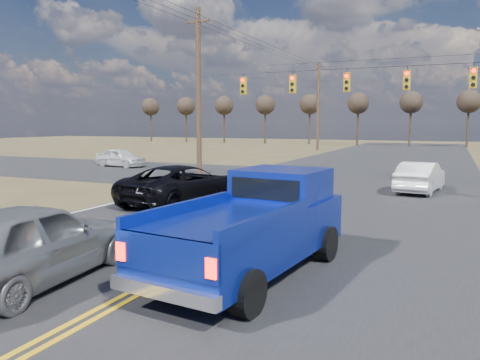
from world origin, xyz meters
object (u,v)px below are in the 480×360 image
at_px(pickup_truck, 255,226).
at_px(black_suv, 183,184).
at_px(white_car_queue, 420,177).
at_px(silver_suv, 29,243).
at_px(cross_car_west, 121,158).
at_px(dgrey_car_queue, 290,185).

distance_m(pickup_truck, black_suv, 8.90).
distance_m(black_suv, white_car_queue, 10.92).
xyz_separation_m(silver_suv, cross_car_west, (-14.25, 20.62, -0.16)).
distance_m(pickup_truck, white_car_queue, 14.08).
bearing_deg(dgrey_car_queue, cross_car_west, -19.31).
distance_m(pickup_truck, dgrey_car_queue, 9.76).
relative_size(dgrey_car_queue, cross_car_west, 1.05).
distance_m(silver_suv, dgrey_car_queue, 11.96).
xyz_separation_m(pickup_truck, black_suv, (-5.83, 6.72, -0.25)).
distance_m(silver_suv, white_car_queue, 17.42).
distance_m(pickup_truck, cross_car_west, 25.61).
height_order(black_suv, dgrey_car_queue, black_suv).
bearing_deg(silver_suv, white_car_queue, -116.38).
relative_size(pickup_truck, cross_car_west, 1.47).
relative_size(pickup_truck, silver_suv, 1.19).
xyz_separation_m(white_car_queue, cross_car_west, (-20.44, 4.34, -0.02)).
bearing_deg(pickup_truck, silver_suv, -141.20).
distance_m(silver_suv, black_suv, 9.37).
bearing_deg(black_suv, dgrey_car_queue, -133.14).
xyz_separation_m(pickup_truck, dgrey_car_queue, (-2.37, 9.46, -0.42)).
bearing_deg(pickup_truck, black_suv, 137.05).
bearing_deg(pickup_truck, cross_car_west, 140.84).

